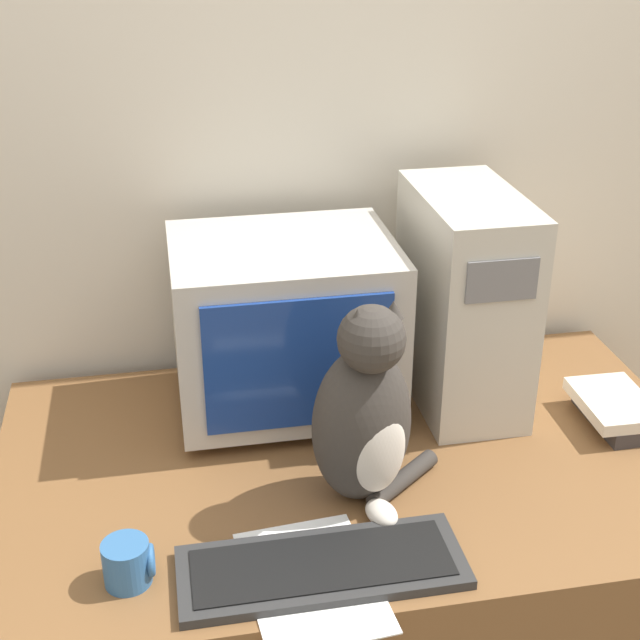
% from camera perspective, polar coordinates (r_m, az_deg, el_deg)
% --- Properties ---
extents(wall_back, '(7.00, 0.05, 2.50)m').
position_cam_1_polar(wall_back, '(2.03, -0.56, 11.51)').
color(wall_back, beige).
rests_on(wall_back, ground_plane).
extents(desk, '(1.43, 0.86, 0.73)m').
position_cam_1_polar(desk, '(2.04, 2.12, -17.11)').
color(desk, brown).
rests_on(desk, ground_plane).
extents(crt_monitor, '(0.46, 0.38, 0.38)m').
position_cam_1_polar(crt_monitor, '(1.88, -2.28, -0.31)').
color(crt_monitor, '#BCB7AD').
rests_on(crt_monitor, desk).
extents(computer_tower, '(0.20, 0.39, 0.47)m').
position_cam_1_polar(computer_tower, '(1.93, 9.17, 1.32)').
color(computer_tower, beige).
rests_on(computer_tower, desk).
extents(keyboard, '(0.48, 0.18, 0.02)m').
position_cam_1_polar(keyboard, '(1.54, 0.12, -15.53)').
color(keyboard, '#2D2D2D').
rests_on(keyboard, desk).
extents(cat, '(0.28, 0.23, 0.41)m').
position_cam_1_polar(cat, '(1.60, 2.91, -6.18)').
color(cat, '#38332D').
rests_on(cat, desk).
extents(book_stack, '(0.15, 0.20, 0.06)m').
position_cam_1_polar(book_stack, '(2.00, 18.41, -5.44)').
color(book_stack, '#383333').
rests_on(book_stack, desk).
extents(pen, '(0.13, 0.06, 0.01)m').
position_cam_1_polar(pen, '(1.58, -4.88, -14.72)').
color(pen, black).
rests_on(pen, desk).
extents(paper_sheet, '(0.23, 0.31, 0.00)m').
position_cam_1_polar(paper_sheet, '(1.53, -0.53, -16.35)').
color(paper_sheet, white).
rests_on(paper_sheet, desk).
extents(mug, '(0.08, 0.08, 0.08)m').
position_cam_1_polar(mug, '(1.54, -12.17, -14.95)').
color(mug, '#33669E').
rests_on(mug, desk).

